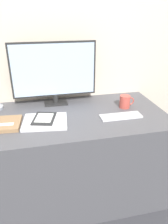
{
  "coord_description": "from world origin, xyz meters",
  "views": [
    {
      "loc": [
        -0.22,
        -1.21,
        1.43
      ],
      "look_at": [
        0.07,
        0.1,
        0.79
      ],
      "focal_mm": 35.0,
      "sensor_mm": 36.0,
      "label": 1
    }
  ],
  "objects_px": {
    "monitor": "(54,72)",
    "keyboard": "(121,116)",
    "ereader": "(44,118)",
    "coffee_mug": "(125,102)",
    "notebook": "(6,124)",
    "laptop": "(45,122)"
  },
  "relations": [
    {
      "from": "keyboard",
      "to": "notebook",
      "type": "distance_m",
      "value": 0.78
    },
    {
      "from": "ereader",
      "to": "notebook",
      "type": "bearing_deg",
      "value": -179.0
    },
    {
      "from": "coffee_mug",
      "to": "keyboard",
      "type": "bearing_deg",
      "value": -120.87
    },
    {
      "from": "keyboard",
      "to": "laptop",
      "type": "height_order",
      "value": "laptop"
    },
    {
      "from": "notebook",
      "to": "coffee_mug",
      "type": "distance_m",
      "value": 0.88
    },
    {
      "from": "notebook",
      "to": "coffee_mug",
      "type": "height_order",
      "value": "coffee_mug"
    },
    {
      "from": "monitor",
      "to": "ereader",
      "type": "xyz_separation_m",
      "value": [
        -0.11,
        -0.29,
        -0.24
      ]
    },
    {
      "from": "ereader",
      "to": "coffee_mug",
      "type": "relative_size",
      "value": 1.89
    },
    {
      "from": "monitor",
      "to": "keyboard",
      "type": "bearing_deg",
      "value": -38.94
    },
    {
      "from": "monitor",
      "to": "coffee_mug",
      "type": "distance_m",
      "value": 0.59
    },
    {
      "from": "keyboard",
      "to": "notebook",
      "type": "height_order",
      "value": "notebook"
    },
    {
      "from": "monitor",
      "to": "notebook",
      "type": "relative_size",
      "value": 2.93
    },
    {
      "from": "notebook",
      "to": "keyboard",
      "type": "bearing_deg",
      "value": -3.38
    },
    {
      "from": "ereader",
      "to": "coffee_mug",
      "type": "xyz_separation_m",
      "value": [
        0.63,
        0.1,
        0.02
      ]
    },
    {
      "from": "monitor",
      "to": "keyboard",
      "type": "height_order",
      "value": "monitor"
    },
    {
      "from": "laptop",
      "to": "coffee_mug",
      "type": "height_order",
      "value": "coffee_mug"
    },
    {
      "from": "laptop",
      "to": "ereader",
      "type": "relative_size",
      "value": 1.43
    },
    {
      "from": "keyboard",
      "to": "coffee_mug",
      "type": "bearing_deg",
      "value": 59.13
    },
    {
      "from": "keyboard",
      "to": "laptop",
      "type": "relative_size",
      "value": 0.93
    },
    {
      "from": "ereader",
      "to": "coffee_mug",
      "type": "height_order",
      "value": "coffee_mug"
    },
    {
      "from": "coffee_mug",
      "to": "monitor",
      "type": "bearing_deg",
      "value": 159.71
    },
    {
      "from": "ereader",
      "to": "coffee_mug",
      "type": "bearing_deg",
      "value": 9.29
    }
  ]
}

